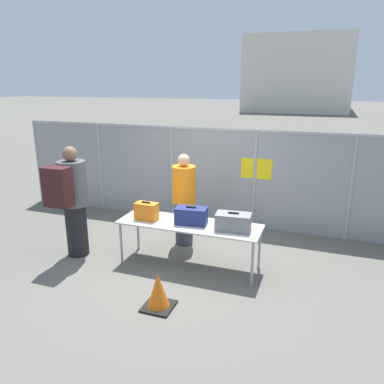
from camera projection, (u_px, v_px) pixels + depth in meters
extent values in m
plane|color=#605E56|center=(179.00, 259.00, 6.25)|extent=(120.00, 120.00, 0.00)
cylinder|color=#9EA0A5|center=(38.00, 162.00, 9.07)|extent=(0.07, 0.07, 1.98)
cylinder|color=#9EA0A5|center=(101.00, 167.00, 8.50)|extent=(0.07, 0.07, 1.98)
cylinder|color=#9EA0A5|center=(172.00, 173.00, 7.92)|extent=(0.07, 0.07, 1.98)
cylinder|color=#9EA0A5|center=(255.00, 180.00, 7.35)|extent=(0.07, 0.07, 1.98)
cylinder|color=#9EA0A5|center=(351.00, 189.00, 6.77)|extent=(0.07, 0.07, 1.98)
cube|color=gray|center=(212.00, 177.00, 7.63)|extent=(8.80, 0.01, 1.98)
cube|color=#9EA0A5|center=(212.00, 129.00, 7.36)|extent=(8.80, 0.04, 0.04)
cube|color=yellow|center=(256.00, 169.00, 7.26)|extent=(0.60, 0.01, 0.40)
cube|color=silver|center=(189.00, 224.00, 5.84)|extent=(2.25, 0.70, 0.02)
cylinder|color=#99999E|center=(121.00, 243.00, 6.03)|extent=(0.04, 0.04, 0.70)
cylinder|color=#99999E|center=(252.00, 264.00, 5.33)|extent=(0.04, 0.04, 0.70)
cylinder|color=#99999E|center=(138.00, 230.00, 6.55)|extent=(0.04, 0.04, 0.70)
cylinder|color=#99999E|center=(259.00, 248.00, 5.86)|extent=(0.04, 0.04, 0.70)
cube|color=orange|center=(146.00, 211.00, 5.97)|extent=(0.36, 0.21, 0.28)
cube|color=black|center=(146.00, 202.00, 5.93)|extent=(0.14, 0.03, 0.02)
cube|color=navy|center=(191.00, 216.00, 5.79)|extent=(0.51, 0.32, 0.26)
cube|color=black|center=(191.00, 207.00, 5.75)|extent=(0.16, 0.04, 0.02)
cube|color=slate|center=(233.00, 222.00, 5.54)|extent=(0.54, 0.34, 0.26)
cube|color=black|center=(234.00, 213.00, 5.50)|extent=(0.16, 0.04, 0.02)
cylinder|color=black|center=(77.00, 230.00, 6.32)|extent=(0.35, 0.35, 0.89)
cylinder|color=#4C4C51|center=(73.00, 183.00, 6.09)|extent=(0.46, 0.46, 0.74)
sphere|color=brown|center=(70.00, 154.00, 5.95)|extent=(0.24, 0.24, 0.24)
cube|color=#381919|center=(58.00, 187.00, 5.76)|extent=(0.42, 0.25, 0.62)
cylinder|color=#383D4C|center=(184.00, 223.00, 6.75)|extent=(0.31, 0.31, 0.79)
cylinder|color=orange|center=(184.00, 185.00, 6.55)|extent=(0.41, 0.41, 0.66)
sphere|color=tan|center=(184.00, 160.00, 6.43)|extent=(0.21, 0.21, 0.21)
cube|color=#4C6B47|center=(318.00, 192.00, 8.46)|extent=(3.18, 1.23, 0.57)
sphere|color=black|center=(289.00, 204.00, 8.07)|extent=(0.63, 0.63, 0.63)
sphere|color=black|center=(295.00, 188.00, 9.30)|extent=(0.63, 0.63, 0.63)
cylinder|color=#59595B|center=(226.00, 193.00, 9.23)|extent=(1.11, 0.06, 0.06)
cube|color=beige|center=(300.00, 75.00, 39.37)|extent=(10.06, 11.70, 7.21)
cube|color=black|center=(159.00, 306.00, 4.90)|extent=(0.39, 0.39, 0.03)
cone|color=orange|center=(158.00, 291.00, 4.84)|extent=(0.31, 0.31, 0.49)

